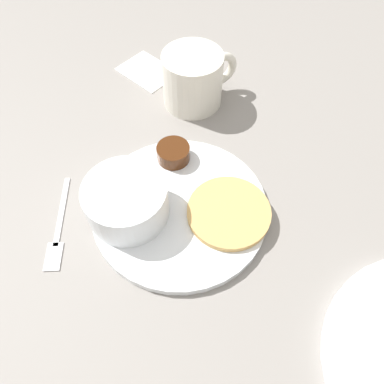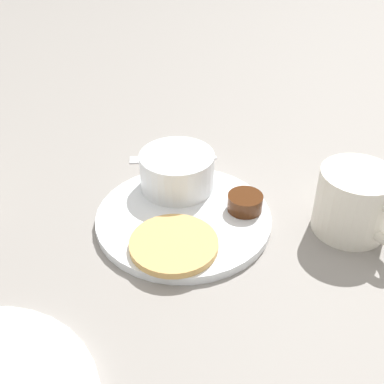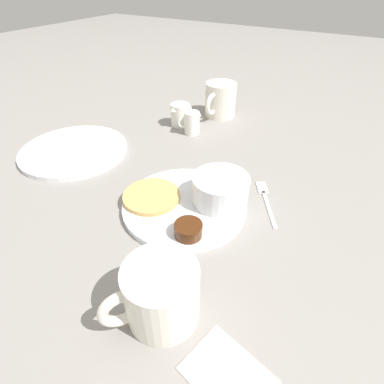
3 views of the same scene
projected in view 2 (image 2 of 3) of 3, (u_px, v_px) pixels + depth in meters
The scene contains 9 objects.
ground_plane at pixel (184, 222), 0.65m from camera, with size 4.00×4.00×0.00m, color gray.
plate at pixel (184, 218), 0.65m from camera, with size 0.24×0.24×0.01m.
pancake_stack at pixel (174, 244), 0.59m from camera, with size 0.11×0.11×0.01m.
bowl at pixel (177, 170), 0.68m from camera, with size 0.11×0.11×0.05m.
syrup_cup at pixel (245, 202), 0.65m from camera, with size 0.05×0.05×0.02m.
butter_ramekin at pixel (185, 170), 0.70m from camera, with size 0.05×0.05×0.05m.
coffee_mug at pixel (355, 203), 0.61m from camera, with size 0.10×0.12×0.09m.
fork at pixel (162, 159), 0.78m from camera, with size 0.09×0.13×0.00m.
napkin at pixel (383, 191), 0.71m from camera, with size 0.11×0.09×0.00m.
Camera 2 is at (0.44, 0.25, 0.41)m, focal length 45.00 mm.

